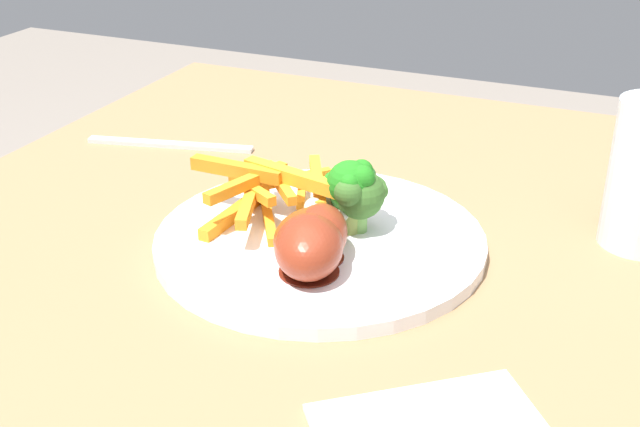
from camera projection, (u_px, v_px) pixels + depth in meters
name	position (u px, v px, depth m)	size (l,w,h in m)	color
dining_table	(281.00, 371.00, 0.77)	(0.93, 0.73, 0.76)	#8E6B47
dinner_plate	(320.00, 240.00, 0.71)	(0.28, 0.28, 0.01)	white
broccoli_floret_front	(353.00, 191.00, 0.70)	(0.05, 0.05, 0.06)	#91B84A
broccoli_floret_middle	(351.00, 185.00, 0.69)	(0.04, 0.05, 0.06)	#93AB4D
broccoli_floret_back	(360.00, 194.00, 0.69)	(0.06, 0.04, 0.06)	#7BBC58
carrot_fries_pile	(269.00, 188.00, 0.72)	(0.16, 0.15, 0.05)	orange
chicken_drumstick_near	(320.00, 232.00, 0.66)	(0.13, 0.06, 0.04)	#5D1B0F
chicken_drumstick_far	(309.00, 245.00, 0.64)	(0.12, 0.08, 0.05)	#5C1B0F
chicken_drumstick_extra	(312.00, 233.00, 0.66)	(0.12, 0.06, 0.04)	#60240B
fork	(170.00, 144.00, 0.92)	(0.19, 0.01, 0.01)	silver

